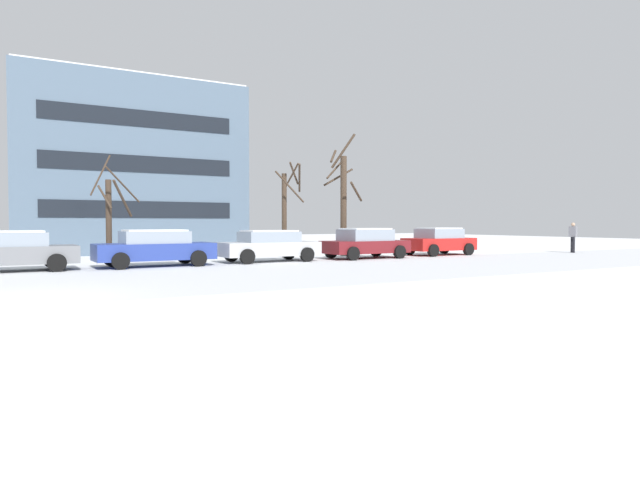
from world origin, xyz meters
name	(u,v)px	position (x,y,z in m)	size (l,w,h in m)	color
ground_plane	(15,302)	(0.00, 0.00, 0.00)	(120.00, 120.00, 0.00)	white
road_surface	(15,286)	(0.00, 3.30, 0.00)	(80.00, 8.61, 0.00)	silver
parked_car_gray	(9,251)	(-0.18, 8.50, 0.74)	(4.46, 2.15, 1.45)	slate
parked_car_blue	(155,248)	(4.81, 8.35, 0.74)	(4.55, 2.11, 1.45)	#283D93
parked_car_silver	(269,246)	(9.80, 8.51, 0.72)	(4.43, 2.08, 1.40)	silver
parked_car_maroon	(365,243)	(14.80, 8.30, 0.74)	(4.24, 2.18, 1.47)	maroon
parked_car_red	(439,241)	(19.79, 8.62, 0.75)	(3.91, 2.12, 1.47)	red
pedestrian_crossing	(573,235)	(28.16, 6.59, 1.02)	(0.38, 0.46, 1.74)	black
tree_far_left	(110,215)	(3.47, 10.50, 2.03)	(1.93, 1.93, 4.63)	#423326
tree_far_right	(343,199)	(15.09, 10.77, 2.97)	(1.91, 2.08, 6.50)	#423326
tree_far_mid	(286,209)	(11.74, 10.77, 2.42)	(1.90, 1.72, 4.70)	#423326
building_far_left	(124,172)	(6.00, 22.21, 4.95)	(12.47, 10.88, 9.89)	slate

